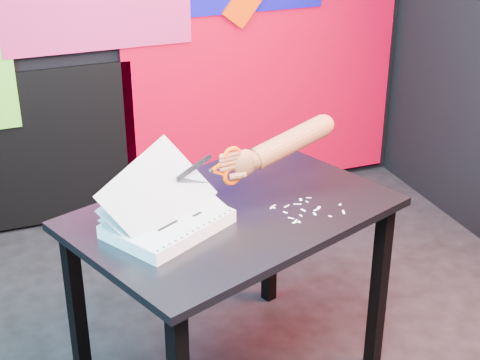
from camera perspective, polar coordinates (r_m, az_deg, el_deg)
name	(u,v)px	position (r m, az deg, el deg)	size (l,w,h in m)	color
room	(255,36)	(2.41, 1.21, 11.13)	(3.01, 3.01, 2.71)	black
backdrop	(160,42)	(3.88, -6.26, 10.57)	(2.88, 0.05, 2.08)	#C3001F
work_table	(233,235)	(2.62, -0.57, -4.29)	(1.27, 1.06, 0.75)	black
printout_stack	(167,222)	(2.44, -5.65, -3.27)	(0.47, 0.42, 0.29)	white
scissors	(228,167)	(2.54, -0.96, 1.02)	(0.25, 0.05, 0.15)	#B3B7C2
hand_forearm	(283,145)	(2.64, 3.36, 2.73)	(0.46, 0.13, 0.17)	brown
paper_clippings	(303,211)	(2.57, 4.94, -2.38)	(0.25, 0.17, 0.00)	silver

